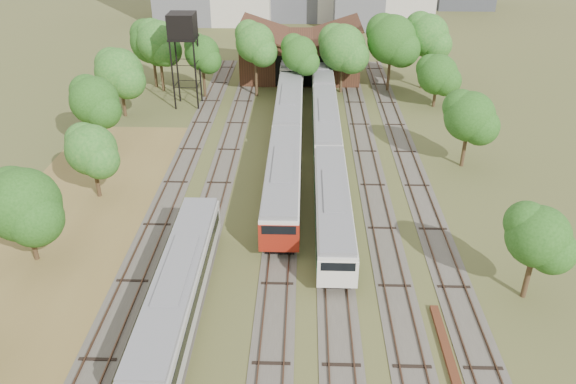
{
  "coord_description": "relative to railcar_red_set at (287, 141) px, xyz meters",
  "views": [
    {
      "loc": [
        -0.35,
        -20.02,
        24.1
      ],
      "look_at": [
        -1.52,
        19.01,
        2.5
      ],
      "focal_mm": 35.0,
      "sensor_mm": 36.0,
      "label": 1
    }
  ],
  "objects": [
    {
      "name": "railcar_rear",
      "position": [
        0.0,
        27.25,
        0.06
      ],
      "size": [
        3.04,
        16.08,
        3.76
      ],
      "color": "black",
      "rests_on": "ground"
    },
    {
      "name": "rail_pile_far",
      "position": [
        10.2,
        -26.19,
        -1.79
      ],
      "size": [
        0.51,
        8.14,
        0.26
      ],
      "primitive_type": "cube",
      "color": "#5B2D1A",
      "rests_on": "ground"
    },
    {
      "name": "tree_band_right",
      "position": [
        17.07,
        0.95,
        2.66
      ],
      "size": [
        5.53,
        40.43,
        7.43
      ],
      "color": "#382616",
      "rests_on": "ground"
    },
    {
      "name": "maintenance_shed",
      "position": [
        1.0,
        27.58,
        0.99
      ],
      "size": [
        16.45,
        11.55,
        7.58
      ],
      "color": "#3B2215",
      "rests_on": "ground"
    },
    {
      "name": "old_grey_coach",
      "position": [
        -6.0,
        -22.84,
        -0.09
      ],
      "size": [
        2.72,
        18.0,
        3.36
      ],
      "color": "black",
      "rests_on": "ground"
    },
    {
      "name": "water_tower",
      "position": [
        -12.5,
        14.92,
        7.4
      ],
      "size": [
        3.2,
        3.2,
        11.07
      ],
      "color": "black",
      "rests_on": "ground"
    },
    {
      "name": "tree_band_far",
      "position": [
        3.1,
        20.27,
        4.44
      ],
      "size": [
        39.51,
        10.24,
        9.78
      ],
      "color": "#382616",
      "rests_on": "ground"
    },
    {
      "name": "tracks",
      "position": [
        1.33,
        -5.4,
        -1.88
      ],
      "size": [
        24.6,
        80.0,
        0.19
      ],
      "color": "#4C473D",
      "rests_on": "ground"
    },
    {
      "name": "railcar_green_set",
      "position": [
        4.0,
        4.86,
        -0.16
      ],
      "size": [
        2.71,
        52.07,
        3.34
      ],
      "color": "black",
      "rests_on": "ground"
    },
    {
      "name": "dry_grass_patch",
      "position": [
        -16.0,
        -22.4,
        -1.91
      ],
      "size": [
        14.0,
        60.0,
        0.04
      ],
      "primitive_type": "cube",
      "color": "brown",
      "rests_on": "ground"
    },
    {
      "name": "railcar_red_set",
      "position": [
        0.0,
        0.0,
        0.0
      ],
      "size": [
        2.95,
        34.57,
        3.64
      ],
      "color": "black",
      "rests_on": "ground"
    },
    {
      "name": "tree_band_left",
      "position": [
        -18.13,
        -4.95,
        3.19
      ],
      "size": [
        8.08,
        64.88,
        8.77
      ],
      "color": "#382616",
      "rests_on": "ground"
    }
  ]
}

